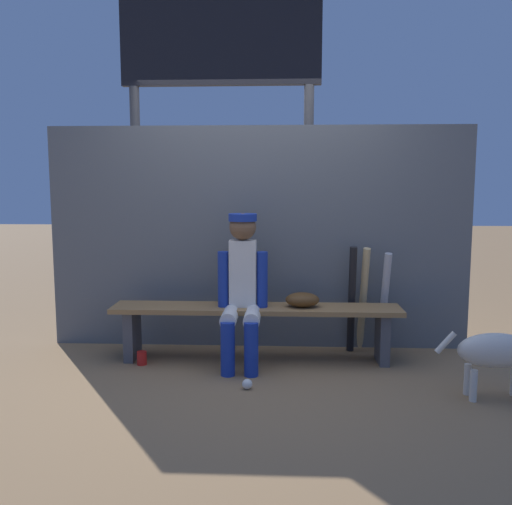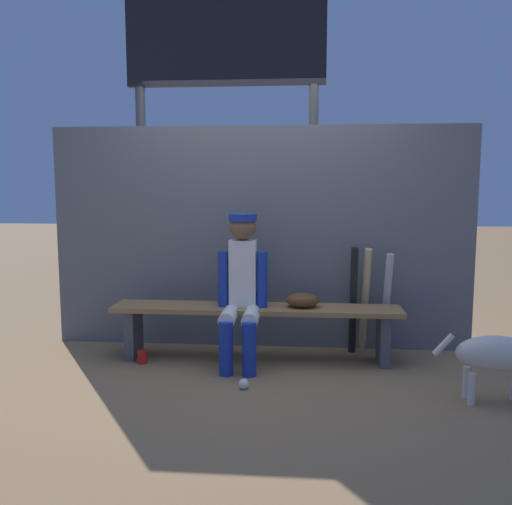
{
  "view_description": "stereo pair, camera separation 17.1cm",
  "coord_description": "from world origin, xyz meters",
  "px_view_note": "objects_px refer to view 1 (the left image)",
  "views": [
    {
      "loc": [
        0.22,
        -4.45,
        1.47
      ],
      "look_at": [
        0.0,
        0.0,
        0.91
      ],
      "focal_mm": 38.51,
      "sensor_mm": 36.0,
      "label": 1
    },
    {
      "loc": [
        0.39,
        -4.44,
        1.47
      ],
      "look_at": [
        0.0,
        0.0,
        0.91
      ],
      "focal_mm": 38.51,
      "sensor_mm": 36.0,
      "label": 2
    }
  ],
  "objects_px": {
    "cup_on_bench": "(262,299)",
    "dog": "(504,351)",
    "player_seated": "(242,284)",
    "scoreboard": "(227,77)",
    "bat_aluminum_black": "(352,300)",
    "bat_aluminum_silver": "(384,302)",
    "cup_on_ground": "(142,358)",
    "baseball_glove": "(302,300)",
    "bat_wood_natural": "(363,299)",
    "dugout_bench": "(256,318)",
    "baseball": "(247,384)"
  },
  "relations": [
    {
      "from": "baseball",
      "to": "cup_on_ground",
      "type": "relative_size",
      "value": 0.67
    },
    {
      "from": "baseball",
      "to": "baseball_glove",
      "type": "bearing_deg",
      "value": 57.77
    },
    {
      "from": "dugout_bench",
      "to": "dog",
      "type": "xyz_separation_m",
      "value": [
        1.73,
        -0.74,
        -0.02
      ]
    },
    {
      "from": "bat_aluminum_black",
      "to": "bat_aluminum_silver",
      "type": "bearing_deg",
      "value": 8.71
    },
    {
      "from": "dugout_bench",
      "to": "cup_on_bench",
      "type": "height_order",
      "value": "cup_on_bench"
    },
    {
      "from": "player_seated",
      "to": "dog",
      "type": "xyz_separation_m",
      "value": [
        1.84,
        -0.64,
        -0.33
      ]
    },
    {
      "from": "baseball",
      "to": "cup_on_bench",
      "type": "height_order",
      "value": "cup_on_bench"
    },
    {
      "from": "bat_wood_natural",
      "to": "scoreboard",
      "type": "relative_size",
      "value": 0.26
    },
    {
      "from": "dugout_bench",
      "to": "dog",
      "type": "height_order",
      "value": "dog"
    },
    {
      "from": "dugout_bench",
      "to": "cup_on_ground",
      "type": "distance_m",
      "value": 0.99
    },
    {
      "from": "baseball_glove",
      "to": "dog",
      "type": "bearing_deg",
      "value": -28.88
    },
    {
      "from": "dugout_bench",
      "to": "bat_wood_natural",
      "type": "relative_size",
      "value": 2.55
    },
    {
      "from": "bat_aluminum_black",
      "to": "bat_aluminum_silver",
      "type": "xyz_separation_m",
      "value": [
        0.29,
        0.04,
        -0.03
      ]
    },
    {
      "from": "baseball_glove",
      "to": "cup_on_ground",
      "type": "height_order",
      "value": "baseball_glove"
    },
    {
      "from": "dugout_bench",
      "to": "scoreboard",
      "type": "distance_m",
      "value": 2.5
    },
    {
      "from": "player_seated",
      "to": "cup_on_bench",
      "type": "distance_m",
      "value": 0.26
    },
    {
      "from": "player_seated",
      "to": "bat_aluminum_silver",
      "type": "xyz_separation_m",
      "value": [
        1.21,
        0.41,
        -0.22
      ]
    },
    {
      "from": "dugout_bench",
      "to": "scoreboard",
      "type": "height_order",
      "value": "scoreboard"
    },
    {
      "from": "baseball",
      "to": "scoreboard",
      "type": "xyz_separation_m",
      "value": [
        -0.32,
        1.85,
        2.49
      ]
    },
    {
      "from": "baseball",
      "to": "cup_on_ground",
      "type": "bearing_deg",
      "value": 151.11
    },
    {
      "from": "dugout_bench",
      "to": "scoreboard",
      "type": "relative_size",
      "value": 0.67
    },
    {
      "from": "bat_aluminum_black",
      "to": "cup_on_ground",
      "type": "xyz_separation_m",
      "value": [
        -1.75,
        -0.42,
        -0.41
      ]
    },
    {
      "from": "bat_wood_natural",
      "to": "cup_on_bench",
      "type": "xyz_separation_m",
      "value": [
        -0.88,
        -0.3,
        0.05
      ]
    },
    {
      "from": "player_seated",
      "to": "cup_on_bench",
      "type": "height_order",
      "value": "player_seated"
    },
    {
      "from": "bat_wood_natural",
      "to": "bat_aluminum_silver",
      "type": "relative_size",
      "value": 1.05
    },
    {
      "from": "bat_wood_natural",
      "to": "scoreboard",
      "type": "height_order",
      "value": "scoreboard"
    },
    {
      "from": "cup_on_bench",
      "to": "player_seated",
      "type": "bearing_deg",
      "value": -139.83
    },
    {
      "from": "bat_wood_natural",
      "to": "bat_aluminum_silver",
      "type": "bearing_deg",
      "value": -9.39
    },
    {
      "from": "cup_on_bench",
      "to": "dog",
      "type": "height_order",
      "value": "cup_on_bench"
    },
    {
      "from": "player_seated",
      "to": "bat_aluminum_silver",
      "type": "bearing_deg",
      "value": 18.55
    },
    {
      "from": "bat_aluminum_silver",
      "to": "cup_on_ground",
      "type": "height_order",
      "value": "bat_aluminum_silver"
    },
    {
      "from": "bat_wood_natural",
      "to": "baseball",
      "type": "bearing_deg",
      "value": -134.23
    },
    {
      "from": "cup_on_bench",
      "to": "dog",
      "type": "bearing_deg",
      "value": -24.72
    },
    {
      "from": "bat_aluminum_black",
      "to": "dog",
      "type": "height_order",
      "value": "bat_aluminum_black"
    },
    {
      "from": "bat_aluminum_black",
      "to": "bat_aluminum_silver",
      "type": "height_order",
      "value": "bat_aluminum_black"
    },
    {
      "from": "scoreboard",
      "to": "dugout_bench",
      "type": "bearing_deg",
      "value": -73.53
    },
    {
      "from": "baseball_glove",
      "to": "scoreboard",
      "type": "xyz_separation_m",
      "value": [
        -0.73,
        1.19,
        2.01
      ]
    },
    {
      "from": "baseball_glove",
      "to": "baseball",
      "type": "distance_m",
      "value": 0.91
    },
    {
      "from": "baseball",
      "to": "cup_on_ground",
      "type": "xyz_separation_m",
      "value": [
        -0.89,
        0.49,
        0.02
      ]
    },
    {
      "from": "player_seated",
      "to": "baseball",
      "type": "xyz_separation_m",
      "value": [
        0.08,
        -0.55,
        -0.63
      ]
    },
    {
      "from": "dog",
      "to": "dugout_bench",
      "type": "bearing_deg",
      "value": 156.75
    },
    {
      "from": "bat_aluminum_silver",
      "to": "dog",
      "type": "bearing_deg",
      "value": -59.04
    },
    {
      "from": "cup_on_bench",
      "to": "dog",
      "type": "distance_m",
      "value": 1.86
    },
    {
      "from": "player_seated",
      "to": "scoreboard",
      "type": "xyz_separation_m",
      "value": [
        -0.24,
        1.3,
        1.87
      ]
    },
    {
      "from": "bat_aluminum_silver",
      "to": "dog",
      "type": "relative_size",
      "value": 1.06
    },
    {
      "from": "player_seated",
      "to": "scoreboard",
      "type": "distance_m",
      "value": 2.29
    },
    {
      "from": "player_seated",
      "to": "cup_on_ground",
      "type": "distance_m",
      "value": 1.02
    },
    {
      "from": "bat_aluminum_silver",
      "to": "bat_aluminum_black",
      "type": "bearing_deg",
      "value": -171.29
    },
    {
      "from": "cup_on_ground",
      "to": "dog",
      "type": "bearing_deg",
      "value": -12.34
    },
    {
      "from": "bat_wood_natural",
      "to": "cup_on_ground",
      "type": "relative_size",
      "value": 8.51
    }
  ]
}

